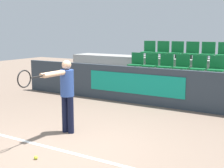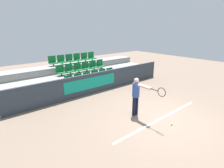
{
  "view_description": "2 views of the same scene",
  "coord_description": "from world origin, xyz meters",
  "px_view_note": "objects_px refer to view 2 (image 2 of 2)",
  "views": [
    {
      "loc": [
        3.64,
        -4.22,
        2.16
      ],
      "look_at": [
        -0.21,
        2.13,
        0.89
      ],
      "focal_mm": 50.0,
      "sensor_mm": 36.0,
      "label": 1
    },
    {
      "loc": [
        -5.34,
        -3.53,
        3.39
      ],
      "look_at": [
        -0.54,
        2.24,
        0.97
      ],
      "focal_mm": 28.0,
      "sensor_mm": 36.0,
      "label": 2
    }
  ],
  "objects_px": {
    "stadium_chair_13": "(62,60)",
    "tennis_ball": "(172,124)",
    "stadium_chair_12": "(53,61)",
    "stadium_chair_9": "(86,67)",
    "stadium_chair_10": "(93,66)",
    "stadium_chair_8": "(78,68)",
    "stadium_chair_0": "(70,82)",
    "stadium_chair_7": "(70,69)",
    "stadium_chair_4": "(103,75)",
    "stadium_chair_6": "(61,71)",
    "stadium_chair_14": "(70,59)",
    "tennis_player": "(137,94)",
    "stadium_chair_15": "(77,58)",
    "stadium_chair_3": "(96,76)",
    "stadium_chair_1": "(79,80)",
    "stadium_chair_5": "(110,73)",
    "stadium_chair_11": "(100,65)",
    "stadium_chair_17": "(92,57)",
    "stadium_chair_16": "(85,58)",
    "stadium_chair_2": "(88,78)"
  },
  "relations": [
    {
      "from": "stadium_chair_13",
      "to": "tennis_ball",
      "type": "bearing_deg",
      "value": -84.05
    },
    {
      "from": "stadium_chair_12",
      "to": "tennis_ball",
      "type": "distance_m",
      "value": 7.68
    },
    {
      "from": "stadium_chair_9",
      "to": "stadium_chair_10",
      "type": "relative_size",
      "value": 1.0
    },
    {
      "from": "stadium_chair_8",
      "to": "stadium_chair_10",
      "type": "xyz_separation_m",
      "value": [
        1.12,
        0.0,
        0.0
      ]
    },
    {
      "from": "stadium_chair_0",
      "to": "stadium_chair_7",
      "type": "relative_size",
      "value": 1.0
    },
    {
      "from": "stadium_chair_4",
      "to": "stadium_chair_6",
      "type": "height_order",
      "value": "stadium_chair_6"
    },
    {
      "from": "stadium_chair_4",
      "to": "tennis_ball",
      "type": "bearing_deg",
      "value": -99.67
    },
    {
      "from": "stadium_chair_14",
      "to": "tennis_ball",
      "type": "xyz_separation_m",
      "value": [
        0.21,
        -7.43,
        -1.41
      ]
    },
    {
      "from": "tennis_player",
      "to": "stadium_chair_15",
      "type": "bearing_deg",
      "value": 82.97
    },
    {
      "from": "stadium_chair_3",
      "to": "stadium_chair_8",
      "type": "relative_size",
      "value": 1.0
    },
    {
      "from": "stadium_chair_4",
      "to": "stadium_chair_14",
      "type": "relative_size",
      "value": 1.0
    },
    {
      "from": "stadium_chair_1",
      "to": "stadium_chair_5",
      "type": "distance_m",
      "value": 2.25
    },
    {
      "from": "tennis_player",
      "to": "stadium_chair_10",
      "type": "bearing_deg",
      "value": 75.37
    },
    {
      "from": "stadium_chair_1",
      "to": "stadium_chair_3",
      "type": "bearing_deg",
      "value": 0.0
    },
    {
      "from": "stadium_chair_1",
      "to": "stadium_chair_10",
      "type": "height_order",
      "value": "stadium_chair_10"
    },
    {
      "from": "stadium_chair_3",
      "to": "stadium_chair_6",
      "type": "distance_m",
      "value": 2.02
    },
    {
      "from": "stadium_chair_7",
      "to": "stadium_chair_10",
      "type": "distance_m",
      "value": 1.69
    },
    {
      "from": "stadium_chair_0",
      "to": "stadium_chair_5",
      "type": "bearing_deg",
      "value": 0.0
    },
    {
      "from": "tennis_ball",
      "to": "stadium_chair_11",
      "type": "bearing_deg",
      "value": 77.01
    },
    {
      "from": "stadium_chair_8",
      "to": "stadium_chair_9",
      "type": "xyz_separation_m",
      "value": [
        0.56,
        0.0,
        0.0
      ]
    },
    {
      "from": "stadium_chair_6",
      "to": "stadium_chair_17",
      "type": "height_order",
      "value": "stadium_chair_17"
    },
    {
      "from": "stadium_chair_10",
      "to": "stadium_chair_13",
      "type": "height_order",
      "value": "stadium_chair_13"
    },
    {
      "from": "stadium_chair_5",
      "to": "tennis_player",
      "type": "height_order",
      "value": "tennis_player"
    },
    {
      "from": "stadium_chair_0",
      "to": "stadium_chair_6",
      "type": "distance_m",
      "value": 1.11
    },
    {
      "from": "stadium_chair_16",
      "to": "tennis_player",
      "type": "relative_size",
      "value": 0.39
    },
    {
      "from": "stadium_chair_10",
      "to": "stadium_chair_15",
      "type": "bearing_deg",
      "value": 118.41
    },
    {
      "from": "stadium_chair_10",
      "to": "stadium_chair_17",
      "type": "bearing_deg",
      "value": 61.59
    },
    {
      "from": "stadium_chair_13",
      "to": "stadium_chair_17",
      "type": "xyz_separation_m",
      "value": [
        2.25,
        0.0,
        0.0
      ]
    },
    {
      "from": "stadium_chair_15",
      "to": "stadium_chair_0",
      "type": "bearing_deg",
      "value": -129.06
    },
    {
      "from": "stadium_chair_17",
      "to": "stadium_chair_1",
      "type": "bearing_deg",
      "value": -137.25
    },
    {
      "from": "stadium_chair_3",
      "to": "stadium_chair_5",
      "type": "height_order",
      "value": "same"
    },
    {
      "from": "stadium_chair_4",
      "to": "tennis_player",
      "type": "relative_size",
      "value": 0.39
    },
    {
      "from": "stadium_chair_15",
      "to": "tennis_ball",
      "type": "xyz_separation_m",
      "value": [
        -0.35,
        -7.43,
        -1.41
      ]
    },
    {
      "from": "stadium_chair_0",
      "to": "stadium_chair_10",
      "type": "relative_size",
      "value": 1.0
    },
    {
      "from": "stadium_chair_3",
      "to": "tennis_ball",
      "type": "xyz_separation_m",
      "value": [
        -0.35,
        -5.35,
        -0.63
      ]
    },
    {
      "from": "stadium_chair_14",
      "to": "stadium_chair_4",
      "type": "bearing_deg",
      "value": -61.59
    },
    {
      "from": "stadium_chair_0",
      "to": "stadium_chair_14",
      "type": "relative_size",
      "value": 1.0
    },
    {
      "from": "stadium_chair_5",
      "to": "tennis_player",
      "type": "relative_size",
      "value": 0.39
    },
    {
      "from": "stadium_chair_7",
      "to": "stadium_chair_8",
      "type": "bearing_deg",
      "value": 0.0
    },
    {
      "from": "tennis_ball",
      "to": "stadium_chair_9",
      "type": "bearing_deg",
      "value": 86.86
    },
    {
      "from": "stadium_chair_2",
      "to": "stadium_chair_8",
      "type": "bearing_deg",
      "value": 90.0
    },
    {
      "from": "stadium_chair_0",
      "to": "stadium_chair_2",
      "type": "height_order",
      "value": "same"
    },
    {
      "from": "stadium_chair_0",
      "to": "stadium_chair_8",
      "type": "bearing_deg",
      "value": 42.75
    },
    {
      "from": "stadium_chair_17",
      "to": "tennis_player",
      "type": "bearing_deg",
      "value": -107.49
    },
    {
      "from": "stadium_chair_16",
      "to": "stadium_chair_17",
      "type": "height_order",
      "value": "same"
    },
    {
      "from": "stadium_chair_0",
      "to": "stadium_chair_2",
      "type": "distance_m",
      "value": 1.12
    },
    {
      "from": "stadium_chair_10",
      "to": "tennis_ball",
      "type": "xyz_separation_m",
      "value": [
        -0.91,
        -6.39,
        -1.02
      ]
    },
    {
      "from": "stadium_chair_3",
      "to": "stadium_chair_16",
      "type": "bearing_deg",
      "value": 74.86
    },
    {
      "from": "stadium_chair_17",
      "to": "stadium_chair_16",
      "type": "bearing_deg",
      "value": 180.0
    },
    {
      "from": "stadium_chair_13",
      "to": "tennis_ball",
      "type": "distance_m",
      "value": 7.6
    }
  ]
}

